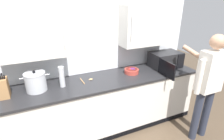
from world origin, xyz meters
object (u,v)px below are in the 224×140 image
knife_block (4,88)px  person_figure (208,81)px  stock_pot (36,82)px  fruit_bowl (132,71)px  wooden_spoon (87,80)px  microwave_oven (164,60)px  thermos_flask (62,77)px

knife_block → person_figure: 2.70m
stock_pot → fruit_bowl: bearing=-0.4°
wooden_spoon → fruit_bowl: (0.76, -0.02, 0.03)m
microwave_oven → wooden_spoon: (-1.42, 0.02, -0.12)m
knife_block → person_figure: person_figure is taller
wooden_spoon → knife_block: 1.07m
stock_pot → knife_block: knife_block is taller
person_figure → fruit_bowl: bearing=132.8°
knife_block → person_figure: size_ratio=0.20×
wooden_spoon → stock_pot: (-0.70, -0.01, 0.12)m
wooden_spoon → stock_pot: 0.71m
fruit_bowl → person_figure: (0.76, -0.82, 0.03)m
fruit_bowl → wooden_spoon: bearing=178.4°
fruit_bowl → thermos_flask: size_ratio=0.79×
wooden_spoon → stock_pot: bearing=-179.1°
wooden_spoon → person_figure: (1.52, -0.85, 0.06)m
fruit_bowl → person_figure: person_figure is taller
microwave_oven → fruit_bowl: 0.67m
microwave_oven → thermos_flask: (-1.78, -0.02, 0.02)m
stock_pot → thermos_flask: 0.34m
stock_pot → person_figure: bearing=-20.6°
thermos_flask → person_figure: bearing=-23.2°
wooden_spoon → thermos_flask: size_ratio=0.69×
wooden_spoon → stock_pot: size_ratio=0.55×
knife_block → thermos_flask: 0.70m
microwave_oven → person_figure: (0.10, -0.83, -0.06)m
stock_pot → thermos_flask: thermos_flask is taller
wooden_spoon → microwave_oven: bearing=-0.7°
stock_pot → fruit_bowl: stock_pot is taller
wooden_spoon → person_figure: size_ratio=0.12×
stock_pot → wooden_spoon: bearing=0.9°
stock_pot → knife_block: size_ratio=1.11×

